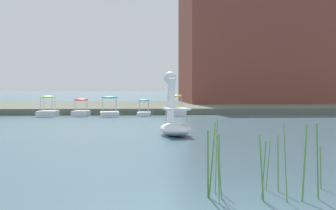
{
  "coord_description": "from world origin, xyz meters",
  "views": [
    {
      "loc": [
        -1.76,
        -7.9,
        2.19
      ],
      "look_at": [
        -0.13,
        20.67,
        1.13
      ],
      "focal_mm": 48.77,
      "sensor_mm": 36.0,
      "label": 1
    }
  ],
  "objects_px": {
    "pedal_boat_red": "(81,111)",
    "swan_boat": "(174,120)",
    "pedal_boat_teal": "(110,111)",
    "pedal_boat_lime": "(48,111)",
    "pedal_boat_cyan": "(144,111)",
    "pedal_boat_orange": "(176,110)"
  },
  "relations": [
    {
      "from": "swan_boat",
      "to": "pedal_boat_lime",
      "type": "height_order",
      "value": "swan_boat"
    },
    {
      "from": "swan_boat",
      "to": "pedal_boat_lime",
      "type": "bearing_deg",
      "value": 121.04
    },
    {
      "from": "swan_boat",
      "to": "pedal_boat_red",
      "type": "xyz_separation_m",
      "value": [
        -6.25,
        14.86,
        -0.29
      ]
    },
    {
      "from": "pedal_boat_cyan",
      "to": "pedal_boat_orange",
      "type": "bearing_deg",
      "value": 5.2
    },
    {
      "from": "pedal_boat_teal",
      "to": "pedal_boat_lime",
      "type": "distance_m",
      "value": 4.75
    },
    {
      "from": "pedal_boat_orange",
      "to": "swan_boat",
      "type": "bearing_deg",
      "value": -94.6
    },
    {
      "from": "swan_boat",
      "to": "pedal_boat_teal",
      "type": "xyz_separation_m",
      "value": [
        -4.01,
        14.47,
        -0.25
      ]
    },
    {
      "from": "pedal_boat_lime",
      "to": "pedal_boat_cyan",
      "type": "bearing_deg",
      "value": 2.08
    },
    {
      "from": "pedal_boat_red",
      "to": "swan_boat",
      "type": "bearing_deg",
      "value": -67.19
    },
    {
      "from": "swan_boat",
      "to": "pedal_boat_orange",
      "type": "distance_m",
      "value": 15.1
    },
    {
      "from": "pedal_boat_cyan",
      "to": "pedal_boat_lime",
      "type": "xyz_separation_m",
      "value": [
        -7.42,
        -0.27,
        0.02
      ]
    },
    {
      "from": "swan_boat",
      "to": "pedal_boat_teal",
      "type": "height_order",
      "value": "swan_boat"
    },
    {
      "from": "pedal_boat_red",
      "to": "pedal_boat_lime",
      "type": "height_order",
      "value": "pedal_boat_lime"
    },
    {
      "from": "pedal_boat_cyan",
      "to": "pedal_boat_lime",
      "type": "height_order",
      "value": "pedal_boat_lime"
    },
    {
      "from": "pedal_boat_teal",
      "to": "swan_boat",
      "type": "bearing_deg",
      "value": -74.52
    },
    {
      "from": "pedal_boat_orange",
      "to": "pedal_boat_lime",
      "type": "relative_size",
      "value": 1.08
    },
    {
      "from": "pedal_boat_orange",
      "to": "pedal_boat_cyan",
      "type": "relative_size",
      "value": 1.32
    },
    {
      "from": "pedal_boat_orange",
      "to": "pedal_boat_cyan",
      "type": "distance_m",
      "value": 2.55
    },
    {
      "from": "swan_boat",
      "to": "pedal_boat_red",
      "type": "relative_size",
      "value": 1.45
    },
    {
      "from": "swan_boat",
      "to": "pedal_boat_lime",
      "type": "relative_size",
      "value": 1.31
    },
    {
      "from": "pedal_boat_teal",
      "to": "pedal_boat_cyan",
      "type": "bearing_deg",
      "value": 7.28
    },
    {
      "from": "swan_boat",
      "to": "pedal_boat_orange",
      "type": "relative_size",
      "value": 1.21
    }
  ]
}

